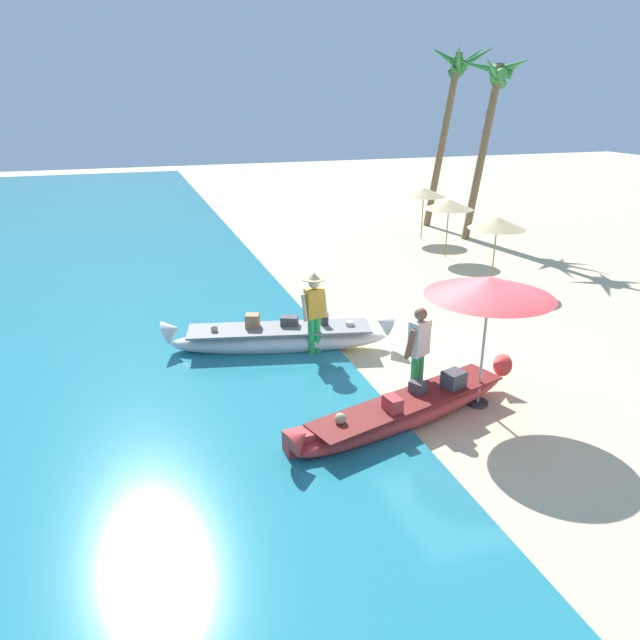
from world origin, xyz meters
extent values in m
plane|color=beige|center=(0.00, 0.00, 0.00)|extent=(80.00, 80.00, 0.00)
ellipsoid|color=red|center=(-1.42, -0.43, 0.21)|extent=(4.44, 1.95, 0.42)
cone|color=red|center=(0.65, 0.20, 0.47)|extent=(0.51, 0.51, 0.48)
cone|color=red|center=(-3.49, -1.06, 0.47)|extent=(0.51, 0.51, 0.48)
cube|color=maroon|center=(-1.42, -0.43, 0.42)|extent=(3.76, 1.75, 0.04)
sphere|color=tan|center=(-2.75, -0.77, 0.51)|extent=(0.18, 0.18, 0.18)
cube|color=#B73333|center=(-1.85, -0.68, 0.55)|extent=(0.26, 0.34, 0.25)
cube|color=#424247|center=(-1.19, -0.25, 0.52)|extent=(0.31, 0.32, 0.21)
cube|color=#424247|center=(-0.53, -0.26, 0.57)|extent=(0.43, 0.39, 0.29)
ellipsoid|color=white|center=(-2.69, 3.05, 0.26)|extent=(4.55, 1.77, 0.52)
cone|color=white|center=(-0.55, 2.57, 0.57)|extent=(0.53, 0.57, 0.56)
cone|color=white|center=(-4.82, 3.52, 0.57)|extent=(0.53, 0.57, 0.56)
cube|color=gray|center=(-2.69, 3.05, 0.52)|extent=(3.85, 1.63, 0.04)
sphere|color=tan|center=(-4.00, 3.27, 0.60)|extent=(0.15, 0.15, 0.15)
cube|color=#9E754C|center=(-3.20, 3.28, 0.67)|extent=(0.35, 0.34, 0.29)
cube|color=#424247|center=(-2.45, 3.13, 0.62)|extent=(0.42, 0.36, 0.21)
cylinder|color=#2D2D33|center=(-1.75, 2.90, 0.66)|extent=(0.17, 0.17, 0.28)
cylinder|color=silver|center=(-1.25, 2.73, 0.57)|extent=(0.19, 0.19, 0.10)
cylinder|color=green|center=(-2.02, 2.58, 0.43)|extent=(0.14, 0.14, 0.87)
cylinder|color=green|center=(-2.16, 2.55, 0.43)|extent=(0.14, 0.14, 0.87)
cube|color=gold|center=(-2.09, 2.57, 1.17)|extent=(0.40, 0.29, 0.60)
cylinder|color=beige|center=(-1.86, 2.60, 1.12)|extent=(0.13, 0.21, 0.54)
cylinder|color=beige|center=(-2.31, 2.50, 1.12)|extent=(0.13, 0.21, 0.54)
sphere|color=beige|center=(-2.09, 2.57, 1.59)|extent=(0.22, 0.22, 0.22)
cylinder|color=tan|center=(-2.09, 2.57, 1.67)|extent=(0.44, 0.44, 0.02)
cone|color=tan|center=(-2.09, 2.57, 1.74)|extent=(0.26, 0.26, 0.12)
cylinder|color=green|center=(-1.02, 0.23, 0.44)|extent=(0.14, 0.14, 0.87)
cylinder|color=green|center=(-0.89, 0.29, 0.44)|extent=(0.14, 0.14, 0.87)
cube|color=silver|center=(-0.95, 0.26, 1.18)|extent=(0.42, 0.36, 0.62)
cylinder|color=brown|center=(-1.17, 0.17, 1.13)|extent=(0.17, 0.22, 0.57)
cylinder|color=brown|center=(-0.75, 0.38, 1.13)|extent=(0.17, 0.22, 0.57)
sphere|color=brown|center=(-0.95, 0.26, 1.61)|extent=(0.22, 0.22, 0.22)
cylinder|color=#B7B7BC|center=(-0.01, -0.24, 1.15)|extent=(0.05, 0.05, 2.30)
cone|color=red|center=(-0.01, -0.24, 2.15)|extent=(2.11, 2.11, 0.33)
cylinder|color=#333338|center=(-0.01, -0.24, 0.03)|extent=(0.36, 0.36, 0.06)
cylinder|color=#8E6B47|center=(4.30, 5.87, 0.95)|extent=(0.04, 0.04, 1.90)
cone|color=tan|center=(4.30, 5.87, 1.75)|extent=(1.60, 1.60, 0.32)
cylinder|color=#8E6B47|center=(4.56, 8.97, 0.95)|extent=(0.04, 0.04, 1.90)
cone|color=tan|center=(4.56, 8.97, 1.75)|extent=(1.60, 1.60, 0.32)
cylinder|color=#8E6B47|center=(5.03, 11.60, 0.95)|extent=(0.04, 0.04, 1.90)
cone|color=tan|center=(5.03, 11.60, 1.75)|extent=(1.60, 1.60, 0.32)
cylinder|color=brown|center=(7.02, 11.11, 3.05)|extent=(1.08, 0.28, 6.14)
cone|color=#337F3D|center=(7.83, 11.15, 5.87)|extent=(1.52, 0.51, 1.04)
cone|color=#337F3D|center=(7.61, 11.62, 5.97)|extent=(1.02, 2.01, 0.81)
cone|color=#337F3D|center=(7.00, 11.46, 5.97)|extent=(1.79, 1.56, 0.81)
cone|color=#337F3D|center=(7.03, 10.87, 5.84)|extent=(1.57, 1.17, 1.14)
cone|color=#337F3D|center=(7.60, 10.75, 5.99)|extent=(0.98, 1.50, 0.73)
cylinder|color=brown|center=(6.88, 13.78, 3.30)|extent=(1.21, 0.28, 6.64)
cone|color=#287033|center=(7.77, 13.82, 6.33)|extent=(1.52, 0.52, 1.12)
cone|color=#287033|center=(7.60, 14.15, 6.50)|extent=(1.21, 1.59, 0.72)
cone|color=#287033|center=(7.16, 14.19, 6.42)|extent=(1.03, 1.68, 0.95)
cone|color=#287033|center=(6.94, 13.84, 6.36)|extent=(1.55, 0.57, 1.06)
cone|color=#287033|center=(7.10, 13.37, 6.31)|extent=(1.18, 1.63, 1.22)
cone|color=#287033|center=(7.68, 13.35, 6.32)|extent=(1.44, 1.74, 1.23)
cube|color=#C63838|center=(-3.38, -0.80, 0.21)|extent=(0.51, 0.35, 0.42)
camera|label=1|loc=(-5.48, -8.06, 5.02)|focal=33.30mm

